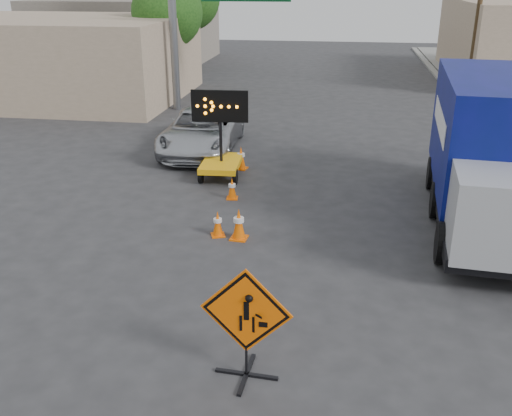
% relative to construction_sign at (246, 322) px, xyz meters
% --- Properties ---
extents(ground, '(100.00, 100.00, 0.00)m').
position_rel_construction_sign_xyz_m(ground, '(-0.17, 1.01, -1.01)').
color(ground, '#2D2D30').
rests_on(ground, ground).
extents(curb_right, '(0.40, 60.00, 0.12)m').
position_rel_construction_sign_xyz_m(curb_right, '(7.03, 16.01, -0.95)').
color(curb_right, gray).
rests_on(curb_right, ground).
extents(storefront_left_near, '(14.00, 10.00, 4.00)m').
position_rel_construction_sign_xyz_m(storefront_left_near, '(-14.17, 21.01, 0.99)').
color(storefront_left_near, tan).
rests_on(storefront_left_near, ground).
extents(storefront_left_far, '(12.00, 10.00, 4.40)m').
position_rel_construction_sign_xyz_m(storefront_left_far, '(-15.17, 35.01, 1.19)').
color(storefront_left_far, gray).
rests_on(storefront_left_far, ground).
extents(utility_pole_far, '(1.80, 0.26, 9.00)m').
position_rel_construction_sign_xyz_m(utility_pole_far, '(7.83, 25.01, 3.67)').
color(utility_pole_far, '#47351E').
rests_on(utility_pole_far, ground).
extents(tree_left_near, '(3.71, 3.71, 6.03)m').
position_rel_construction_sign_xyz_m(tree_left_near, '(-8.17, 23.01, 3.15)').
color(tree_left_near, '#47351E').
rests_on(tree_left_near, ground).
extents(construction_sign, '(1.46, 1.03, 1.93)m').
position_rel_construction_sign_xyz_m(construction_sign, '(0.00, 0.00, 0.00)').
color(construction_sign, black).
rests_on(construction_sign, ground).
extents(arrow_board, '(1.75, 1.99, 2.76)m').
position_rel_construction_sign_xyz_m(arrow_board, '(-2.45, 9.53, -0.39)').
color(arrow_board, '#F9B00D').
rests_on(arrow_board, ground).
extents(pickup_truck, '(2.80, 5.59, 1.52)m').
position_rel_construction_sign_xyz_m(pickup_truck, '(-3.76, 12.30, -0.25)').
color(pickup_truck, silver).
rests_on(pickup_truck, ground).
extents(box_truck, '(2.94, 7.88, 3.67)m').
position_rel_construction_sign_xyz_m(box_truck, '(4.91, 7.07, 0.65)').
color(box_truck, black).
rests_on(box_truck, ground).
extents(cone_a, '(0.43, 0.43, 0.79)m').
position_rel_construction_sign_xyz_m(cone_a, '(-1.06, 5.04, -0.62)').
color(cone_a, '#FF6205').
rests_on(cone_a, ground).
extents(cone_b, '(0.42, 0.42, 0.65)m').
position_rel_construction_sign_xyz_m(cone_b, '(-1.60, 5.13, -0.69)').
color(cone_b, '#FF6205').
rests_on(cone_b, ground).
extents(cone_c, '(0.36, 0.36, 0.63)m').
position_rel_construction_sign_xyz_m(cone_c, '(-1.74, 7.67, -0.70)').
color(cone_c, '#FF6205').
rests_on(cone_c, ground).
extents(cone_d, '(0.44, 0.44, 0.70)m').
position_rel_construction_sign_xyz_m(cone_d, '(-2.83, 10.13, -0.67)').
color(cone_d, '#FF6205').
rests_on(cone_d, ground).
extents(cone_e, '(0.45, 0.45, 0.76)m').
position_rel_construction_sign_xyz_m(cone_e, '(-1.98, 10.40, -0.63)').
color(cone_e, '#FF6205').
rests_on(cone_e, ground).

